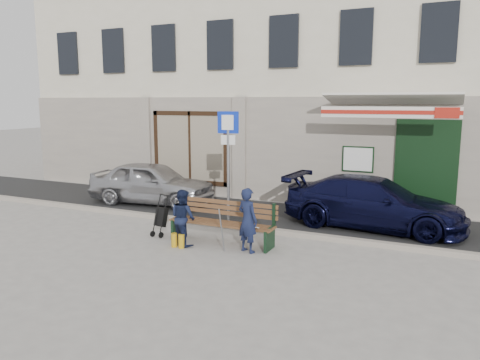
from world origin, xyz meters
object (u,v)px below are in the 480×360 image
Objects in this scene: car_silver at (152,183)px; man at (248,220)px; bench at (220,223)px; woman at (183,217)px; car_navy at (374,203)px; stroller at (161,218)px; parking_sign at (228,150)px.

car_silver is 2.82× the size of man.
car_silver is 1.58× the size of bench.
car_navy is at bearing -115.45° from woman.
car_silver is 3.11× the size of woman.
car_navy is at bearing 43.59° from bench.
woman is at bearing -13.64° from stroller.
stroller is at bearing -136.52° from parking_sign.
parking_sign is 2.02m from bench.
parking_sign is 2.11× the size of man.
stroller is (-0.85, 0.40, -0.19)m from woman.
man is (1.24, -1.63, -1.24)m from parking_sign.
car_navy is 1.53× the size of parking_sign.
woman is (-1.45, -0.15, -0.06)m from man.
car_silver is 4.01× the size of stroller.
woman is 0.96m from stroller.
woman is at bearing -144.92° from bench.
car_silver is 6.51m from car_navy.
woman is at bearing 136.53° from car_navy.
car_silver is 3.73m from parking_sign.
woman is (-0.21, -1.78, -1.30)m from parking_sign.
stroller is (-1.06, -1.38, -1.50)m from parking_sign.
bench is 0.88m from man.
stroller is at bearing -177.84° from bench.
stroller is at bearing -147.18° from car_silver.
bench is at bearing -122.52° from woman.
car_silver is at bearing 140.33° from stroller.
car_navy is at bearing 44.10° from stroller.
stroller is (-1.50, -0.06, -0.04)m from bench.
car_silver reaches higher than car_navy.
man reaches higher than car_navy.
woman is at bearing -105.69° from parking_sign.
man is (4.48, -2.98, 0.03)m from car_silver.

